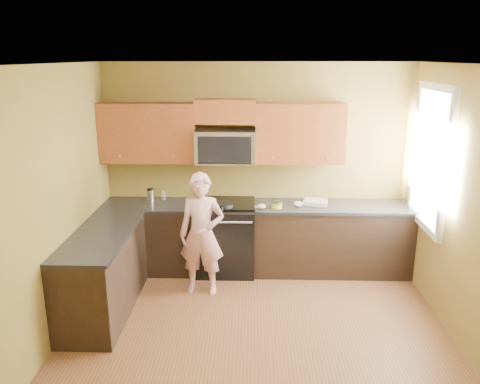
{
  "coord_description": "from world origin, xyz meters",
  "views": [
    {
      "loc": [
        -0.05,
        -4.13,
        2.77
      ],
      "look_at": [
        -0.2,
        1.3,
        1.2
      ],
      "focal_mm": 35.4,
      "sensor_mm": 36.0,
      "label": 1
    }
  ],
  "objects_px": {
    "stove": "(226,237)",
    "microwave": "(226,162)",
    "travel_mug": "(151,202)",
    "woman": "(202,234)",
    "frying_pan": "(223,207)",
    "butter_tub": "(277,208)"
  },
  "relations": [
    {
      "from": "microwave",
      "to": "stove",
      "type": "bearing_deg",
      "value": -90.0
    },
    {
      "from": "microwave",
      "to": "butter_tub",
      "type": "height_order",
      "value": "microwave"
    },
    {
      "from": "microwave",
      "to": "butter_tub",
      "type": "relative_size",
      "value": 5.55
    },
    {
      "from": "microwave",
      "to": "butter_tub",
      "type": "bearing_deg",
      "value": -20.01
    },
    {
      "from": "microwave",
      "to": "travel_mug",
      "type": "bearing_deg",
      "value": -177.44
    },
    {
      "from": "frying_pan",
      "to": "travel_mug",
      "type": "relative_size",
      "value": 2.48
    },
    {
      "from": "stove",
      "to": "travel_mug",
      "type": "relative_size",
      "value": 5.19
    },
    {
      "from": "frying_pan",
      "to": "butter_tub",
      "type": "height_order",
      "value": "frying_pan"
    },
    {
      "from": "stove",
      "to": "microwave",
      "type": "distance_m",
      "value": 0.98
    },
    {
      "from": "stove",
      "to": "microwave",
      "type": "xyz_separation_m",
      "value": [
        0.0,
        0.12,
        0.97
      ]
    },
    {
      "from": "butter_tub",
      "to": "travel_mug",
      "type": "bearing_deg",
      "value": 173.22
    },
    {
      "from": "stove",
      "to": "frying_pan",
      "type": "xyz_separation_m",
      "value": [
        -0.02,
        -0.18,
        0.47
      ]
    },
    {
      "from": "stove",
      "to": "travel_mug",
      "type": "bearing_deg",
      "value": 175.29
    },
    {
      "from": "woman",
      "to": "travel_mug",
      "type": "distance_m",
      "value": 1.02
    },
    {
      "from": "butter_tub",
      "to": "travel_mug",
      "type": "height_order",
      "value": "travel_mug"
    },
    {
      "from": "frying_pan",
      "to": "woman",
      "type": "bearing_deg",
      "value": -120.79
    },
    {
      "from": "stove",
      "to": "frying_pan",
      "type": "height_order",
      "value": "frying_pan"
    },
    {
      "from": "stove",
      "to": "travel_mug",
      "type": "xyz_separation_m",
      "value": [
        -0.98,
        0.08,
        0.45
      ]
    },
    {
      "from": "stove",
      "to": "frying_pan",
      "type": "bearing_deg",
      "value": -97.23
    },
    {
      "from": "butter_tub",
      "to": "frying_pan",
      "type": "bearing_deg",
      "value": -174.15
    },
    {
      "from": "woman",
      "to": "frying_pan",
      "type": "xyz_separation_m",
      "value": [
        0.22,
        0.41,
        0.21
      ]
    },
    {
      "from": "woman",
      "to": "travel_mug",
      "type": "xyz_separation_m",
      "value": [
        -0.74,
        0.68,
        0.18
      ]
    }
  ]
}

